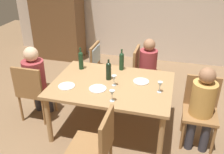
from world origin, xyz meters
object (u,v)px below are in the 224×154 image
object	(u,v)px
chair_left_end	(33,89)
wine_glass_near_right	(160,85)
dinner_plate_host	(98,89)
wine_glass_near_left	(114,78)
armoire_cabinet	(57,11)
wine_bottle_dark_red	(122,61)
chair_far_left	(99,62)
dinner_plate_guest_right	(141,81)
wine_bottle_short_olive	(81,60)
chair_right_end	(201,106)
wine_glass_centre	(112,93)
dinner_plate_guest_left	(67,86)
dining_table	(112,89)
chair_near	(97,144)
wine_bottle_tall_green	(109,70)
handbag	(125,90)
person_man_guest	(36,78)
person_man_bearded	(149,65)
person_woman_host	(202,103)
chair_far_right	(142,70)

from	to	relation	value
chair_left_end	wine_glass_near_right	xyz separation A→B (m)	(1.83, 0.03, 0.32)
dinner_plate_host	wine_glass_near_left	bearing A→B (deg)	40.15
armoire_cabinet	wine_bottle_dark_red	distance (m)	2.69
chair_far_left	dinner_plate_guest_right	world-z (taller)	chair_far_left
wine_glass_near_left	wine_glass_near_right	bearing A→B (deg)	-1.81
wine_bottle_dark_red	wine_bottle_short_olive	bearing A→B (deg)	-167.14
chair_right_end	wine_glass_centre	size ratio (longest dim) A/B	6.17
dinner_plate_guest_left	chair_far_left	bearing A→B (deg)	86.41
dining_table	chair_near	distance (m)	0.97
chair_near	dinner_plate_guest_left	size ratio (longest dim) A/B	4.12
wine_bottle_tall_green	handbag	distance (m)	1.15
person_man_guest	armoire_cabinet	bearing A→B (deg)	107.40
chair_near	person_man_bearded	world-z (taller)	person_man_bearded
chair_far_left	person_woman_host	world-z (taller)	person_woman_host
chair_left_end	wine_glass_near_right	world-z (taller)	chair_left_end
person_man_guest	wine_bottle_dark_red	xyz separation A→B (m)	(1.21, 0.43, 0.23)
chair_far_right	handbag	world-z (taller)	chair_far_right
person_woman_host	person_man_guest	world-z (taller)	person_man_guest
wine_glass_centre	dinner_plate_host	size ratio (longest dim) A/B	0.65
wine_glass_near_right	wine_bottle_tall_green	bearing A→B (deg)	166.74
person_woman_host	dinner_plate_guest_left	size ratio (longest dim) A/B	5.07
chair_right_end	person_man_bearded	world-z (taller)	person_man_bearded
chair_far_left	wine_glass_near_left	size ratio (longest dim) A/B	6.17
chair_right_end	dinner_plate_guest_right	xyz separation A→B (m)	(-0.81, 0.06, 0.22)
wine_bottle_dark_red	wine_glass_near_right	bearing A→B (deg)	-40.07
dining_table	wine_glass_near_right	bearing A→B (deg)	-5.48
armoire_cabinet	chair_right_end	world-z (taller)	armoire_cabinet
wine_glass_near_left	handbag	distance (m)	1.25
chair_far_left	handbag	bearing A→B (deg)	90.00
dining_table	chair_left_end	bearing A→B (deg)	-175.81
chair_near	armoire_cabinet	bearing A→B (deg)	31.36
wine_bottle_short_olive	dinner_plate_host	xyz separation A→B (m)	(0.43, -0.52, -0.14)
chair_near	dining_table	bearing A→B (deg)	5.23
chair_left_end	dinner_plate_guest_right	xyz separation A→B (m)	(1.56, 0.24, 0.22)
dining_table	person_man_guest	size ratio (longest dim) A/B	1.40
wine_glass_centre	dinner_plate_guest_left	size ratio (longest dim) A/B	0.67
person_man_guest	wine_bottle_short_olive	size ratio (longest dim) A/B	3.41
dinner_plate_host	wine_glass_centre	bearing A→B (deg)	-41.57
chair_far_left	dinner_plate_guest_left	xyz separation A→B (m)	(-0.07, -1.19, 0.16)
chair_right_end	person_woman_host	xyz separation A→B (m)	(0.00, -0.11, 0.12)
wine_glass_centre	dinner_plate_guest_right	bearing A→B (deg)	65.40
wine_bottle_short_olive	wine_glass_near_left	world-z (taller)	wine_bottle_short_olive
person_woman_host	wine_bottle_tall_green	distance (m)	1.30
wine_glass_near_left	handbag	bearing A→B (deg)	93.10
dining_table	dinner_plate_guest_left	world-z (taller)	dinner_plate_guest_left
dining_table	dinner_plate_host	bearing A→B (deg)	-125.85
chair_left_end	wine_bottle_tall_green	size ratio (longest dim) A/B	3.07
chair_left_end	person_man_guest	distance (m)	0.18
chair_far_right	dining_table	bearing A→B (deg)	-16.21
dinner_plate_host	chair_far_left	bearing A→B (deg)	106.84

